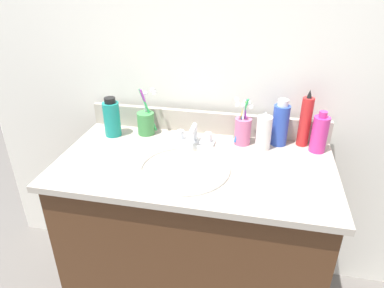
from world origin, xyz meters
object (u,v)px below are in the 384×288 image
object	(u,v)px
bottle_shampoo_blue	(280,124)
bottle_mouthwash_teal	(112,118)
cup_green	(146,122)
faucet	(194,137)
bottle_soap_pink	(320,134)
bottle_lotion_white	(264,132)
bottle_spray_red	(305,121)
cup_pink	(243,129)

from	to	relation	value
bottle_shampoo_blue	bottle_mouthwash_teal	xyz separation A→B (m)	(-0.66, -0.06, -0.01)
bottle_mouthwash_teal	cup_green	bearing A→B (deg)	17.57
faucet	cup_green	bearing A→B (deg)	167.03
bottle_soap_pink	cup_green	size ratio (longest dim) A/B	0.82
faucet	bottle_lotion_white	world-z (taller)	bottle_lotion_white
bottle_spray_red	bottle_soap_pink	xyz separation A→B (m)	(0.05, -0.04, -0.03)
faucet	bottle_shampoo_blue	xyz separation A→B (m)	(0.32, 0.06, 0.06)
bottle_spray_red	bottle_shampoo_blue	distance (m)	0.09
bottle_soap_pink	cup_pink	distance (m)	0.28
bottle_shampoo_blue	cup_pink	xyz separation A→B (m)	(-0.14, -0.02, -0.02)
faucet	cup_pink	bearing A→B (deg)	12.26
bottle_lotion_white	bottle_soap_pink	world-z (taller)	bottle_soap_pink
bottle_shampoo_blue	bottle_lotion_white	world-z (taller)	bottle_shampoo_blue
cup_pink	bottle_soap_pink	bearing A→B (deg)	-0.76
faucet	bottle_spray_red	bearing A→B (deg)	10.58
bottle_lotion_white	bottle_soap_pink	xyz separation A→B (m)	(0.20, 0.02, 0.00)
bottle_spray_red	bottle_soap_pink	distance (m)	0.07
faucet	bottle_lotion_white	distance (m)	0.27
bottle_mouthwash_teal	faucet	bearing A→B (deg)	-1.26
bottle_soap_pink	bottle_lotion_white	bearing A→B (deg)	-174.20
faucet	bottle_mouthwash_teal	size ratio (longest dim) A/B	0.99
bottle_shampoo_blue	bottle_soap_pink	size ratio (longest dim) A/B	1.15
faucet	cup_green	world-z (taller)	cup_green
bottle_spray_red	cup_green	bearing A→B (deg)	-177.36
faucet	bottle_mouthwash_teal	world-z (taller)	bottle_mouthwash_teal
bottle_shampoo_blue	bottle_soap_pink	world-z (taller)	bottle_shampoo_blue
bottle_spray_red	bottle_mouthwash_teal	bearing A→B (deg)	-174.71
faucet	bottle_shampoo_blue	bearing A→B (deg)	11.32
faucet	bottle_lotion_white	bearing A→B (deg)	3.40
bottle_soap_pink	bottle_mouthwash_teal	world-z (taller)	bottle_mouthwash_teal
bottle_mouthwash_teal	cup_pink	world-z (taller)	cup_pink
bottle_lotion_white	bottle_soap_pink	distance (m)	0.20
bottle_lotion_white	bottle_shampoo_blue	bearing A→B (deg)	39.47
bottle_shampoo_blue	bottle_spray_red	bearing A→B (deg)	7.91
bottle_lotion_white	cup_pink	world-z (taller)	cup_pink
cup_green	bottle_shampoo_blue	bearing A→B (deg)	1.74
faucet	bottle_soap_pink	distance (m)	0.47
faucet	bottle_shampoo_blue	world-z (taller)	bottle_shampoo_blue
bottle_spray_red	bottle_mouthwash_teal	size ratio (longest dim) A/B	1.38
cup_green	faucet	bearing A→B (deg)	-12.97
faucet	bottle_mouthwash_teal	distance (m)	0.34
bottle_shampoo_blue	faucet	bearing A→B (deg)	-168.68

